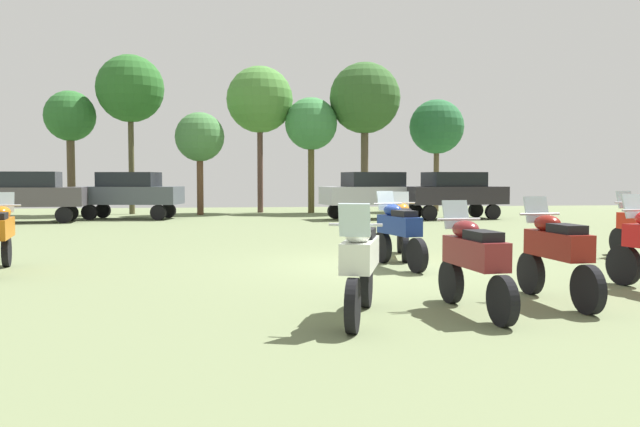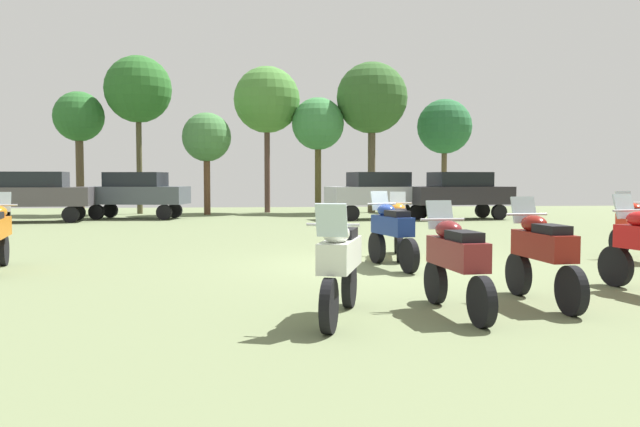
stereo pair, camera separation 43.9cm
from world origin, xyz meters
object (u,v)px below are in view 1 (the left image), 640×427
tree_2 (200,138)px  motorcycle_11 (556,252)px  car_3 (373,192)px  tree_1 (70,118)px  car_2 (129,192)px  tree_4 (311,125)px  motorcycle_2 (360,262)px  tree_6 (365,99)px  car_4 (454,192)px  tree_7 (130,89)px  motorcycle_9 (398,230)px  motorcycle_3 (0,233)px  motorcycle_1 (403,225)px  tree_5 (437,127)px  motorcycle_13 (474,259)px  car_1 (27,193)px  tree_8 (260,100)px

tree_2 → motorcycle_11: bearing=-74.3°
car_3 → tree_1: (-13.71, 5.24, 3.45)m
car_2 → tree_4: size_ratio=0.79×
car_3 → motorcycle_2: bearing=156.9°
tree_4 → tree_6: size_ratio=0.76×
car_4 → tree_7: (-14.31, 5.52, 4.85)m
car_2 → motorcycle_9: bearing=-143.7°
motorcycle_3 → motorcycle_9: motorcycle_9 is taller
motorcycle_11 → tree_2: (-6.34, 22.49, 2.93)m
car_4 → tree_7: 16.08m
car_2 → car_3: (10.32, -1.31, 0.00)m
motorcycle_1 → motorcycle_2: size_ratio=1.08×
motorcycle_3 → tree_5: (14.64, 20.41, 3.70)m
car_2 → car_4: 13.86m
motorcycle_1 → motorcycle_9: bearing=-96.8°
motorcycle_9 → tree_5: tree_5 is taller
tree_2 → tree_6: tree_6 is taller
motorcycle_2 → motorcycle_11: motorcycle_11 is taller
tree_2 → car_4: bearing=-22.4°
tree_5 → tree_1: bearing=-177.4°
car_3 → tree_1: size_ratio=0.77×
motorcycle_13 → car_2: bearing=105.5°
car_1 → car_4: bearing=-95.2°
motorcycle_2 → tree_4: 24.62m
car_3 → car_4: same height
tree_7 → tree_5: bearing=3.4°
tree_7 → tree_4: bearing=0.6°
motorcycle_9 → tree_6: size_ratio=0.28×
car_1 → tree_4: tree_4 is taller
car_4 → car_1: bearing=81.8°
car_1 → tree_6: (14.59, 5.68, 4.58)m
motorcycle_1 → tree_2: 18.27m
motorcycle_1 → motorcycle_2: 6.36m
tree_7 → motorcycle_1: bearing=-64.0°
motorcycle_2 → tree_4: size_ratio=0.36×
motorcycle_11 → car_3: 18.37m
motorcycle_3 → car_4: car_4 is taller
car_2 → motorcycle_13: bearing=-148.8°
motorcycle_13 → car_4: (6.01, 18.47, 0.46)m
motorcycle_11 → tree_6: size_ratio=0.28×
tree_7 → car_4: bearing=-21.1°
motorcycle_3 → car_3: (9.98, 14.32, 0.44)m
motorcycle_13 → tree_8: tree_8 is taller
tree_5 → tree_7: bearing=-176.6°
car_1 → motorcycle_1: bearing=-141.9°
motorcycle_13 → tree_5: bearing=68.3°
motorcycle_1 → tree_4: (-0.07, 18.24, 3.71)m
car_1 → car_2: same height
tree_2 → tree_1: bearing=170.1°
motorcycle_13 → motorcycle_2: bearing=-178.8°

